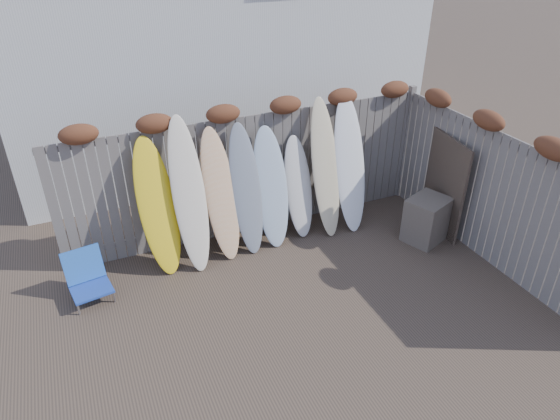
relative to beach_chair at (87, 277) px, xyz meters
name	(u,v)px	position (x,y,z in m)	size (l,w,h in m)	color
ground	(316,317)	(2.69, -1.66, -0.32)	(80.00, 80.00, 0.00)	#493A2D
back_fence	(253,164)	(2.74, 0.74, 0.86)	(6.05, 0.28, 2.24)	slate
right_fence	(494,190)	(5.68, -1.40, 0.82)	(0.28, 4.40, 2.24)	slate
beach_chair	(87,277)	(0.00, 0.00, 0.00)	(0.60, 0.63, 0.69)	#2245AB
wooden_crate	(426,220)	(5.16, -0.70, 0.05)	(0.64, 0.53, 0.74)	brown
lattice_panel	(445,185)	(5.58, -0.52, 0.49)	(0.05, 1.08, 1.63)	#3E2E26
surfboard_0	(157,207)	(1.11, 0.33, 0.67)	(0.54, 0.07, 2.07)	yellow
surfboard_1	(189,196)	(1.57, 0.26, 0.80)	(0.48, 0.07, 2.32)	#F1E2C8
surfboard_2	(220,195)	(2.05, 0.32, 0.67)	(0.49, 0.07, 2.06)	#F89571
surfboard_3	(246,190)	(2.46, 0.33, 0.67)	(0.47, 0.07, 2.05)	gray
surfboard_4	(271,188)	(2.88, 0.33, 0.61)	(0.54, 0.07, 1.94)	#A9BDD0
surfboard_5	(298,187)	(3.38, 0.38, 0.49)	(0.45, 0.07, 1.69)	silver
surfboard_6	(325,169)	(3.82, 0.31, 0.77)	(0.45, 0.07, 2.28)	beige
surfboard_7	(350,165)	(4.25, 0.28, 0.77)	(0.52, 0.07, 2.27)	white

